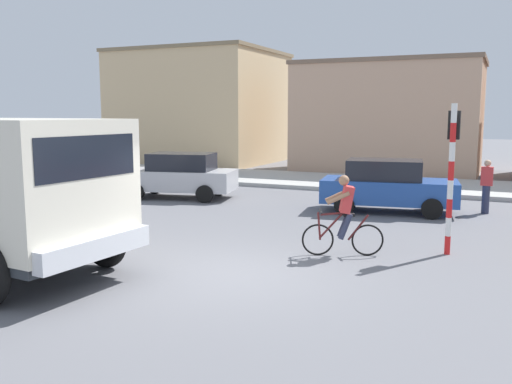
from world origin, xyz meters
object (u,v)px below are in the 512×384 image
object	(u,v)px
cyclist	(344,216)
pedestrian_near_kerb	(486,186)
traffic_light_pole	(452,158)
car_red_near	(388,186)
car_white_mid	(179,175)

from	to	relation	value
cyclist	pedestrian_near_kerb	xyz separation A→B (m)	(2.57, 6.58, -0.02)
traffic_light_pole	pedestrian_near_kerb	bearing A→B (deg)	84.12
traffic_light_pole	car_red_near	world-z (taller)	traffic_light_pole
cyclist	car_white_mid	distance (m)	9.22
car_red_near	pedestrian_near_kerb	bearing A→B (deg)	19.36
traffic_light_pole	car_white_mid	world-z (taller)	traffic_light_pole
car_red_near	car_white_mid	bearing A→B (deg)	-178.41
car_white_mid	pedestrian_near_kerb	size ratio (longest dim) A/B	2.64
cyclist	traffic_light_pole	bearing A→B (deg)	28.89
car_white_mid	pedestrian_near_kerb	bearing A→B (deg)	6.63
traffic_light_pole	pedestrian_near_kerb	size ratio (longest dim) A/B	1.98
cyclist	car_white_mid	bearing A→B (deg)	144.05
cyclist	car_red_near	world-z (taller)	cyclist
cyclist	car_white_mid	xyz separation A→B (m)	(-7.47, 5.42, -0.05)
cyclist	car_white_mid	world-z (taller)	cyclist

